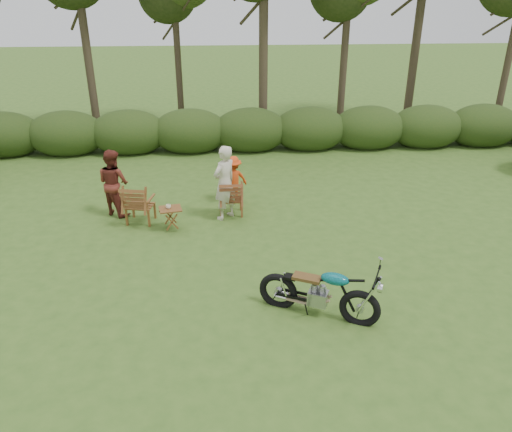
{
  "coord_description": "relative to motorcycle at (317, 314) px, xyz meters",
  "views": [
    {
      "loc": [
        -0.97,
        -7.21,
        5.09
      ],
      "look_at": [
        -0.34,
        1.71,
        0.9
      ],
      "focal_mm": 35.0,
      "sensor_mm": 36.0,
      "label": 1
    }
  ],
  "objects": [
    {
      "name": "adult_b",
      "position": [
        -4.11,
        4.36,
        0.0
      ],
      "size": [
        0.99,
        0.96,
        1.61
      ],
      "primitive_type": "imported",
      "rotation": [
        0.0,
        0.0,
        2.49
      ],
      "color": "maroon",
      "rests_on": "ground"
    },
    {
      "name": "adult_a",
      "position": [
        -1.49,
        3.93,
        0.0
      ],
      "size": [
        0.76,
        0.76,
        1.78
      ],
      "primitive_type": "imported",
      "rotation": [
        0.0,
        0.0,
        3.93
      ],
      "color": "beige",
      "rests_on": "ground"
    },
    {
      "name": "tree_line",
      "position": [
        -0.05,
        10.08,
        3.81
      ],
      "size": [
        22.52,
        11.62,
        8.14
      ],
      "color": "#3A2C20",
      "rests_on": "ground"
    },
    {
      "name": "cup",
      "position": [
        -2.76,
        3.39,
        0.57
      ],
      "size": [
        0.13,
        0.13,
        0.09
      ],
      "primitive_type": "imported",
      "rotation": [
        0.0,
        0.0,
        0.22
      ],
      "color": "beige",
      "rests_on": "side_table"
    },
    {
      "name": "ground",
      "position": [
        -0.55,
        0.34,
        0.0
      ],
      "size": [
        80.0,
        80.0,
        0.0
      ],
      "primitive_type": "plane",
      "color": "#33531B",
      "rests_on": "ground"
    },
    {
      "name": "lawn_chair_left",
      "position": [
        -3.46,
        3.85,
        0.0
      ],
      "size": [
        0.79,
        0.79,
        0.98
      ],
      "primitive_type": null,
      "rotation": [
        0.0,
        0.0,
        2.95
      ],
      "color": "brown",
      "rests_on": "ground"
    },
    {
      "name": "motorcycle",
      "position": [
        0.0,
        0.0,
        0.0
      ],
      "size": [
        2.1,
        1.52,
        1.12
      ],
      "primitive_type": null,
      "rotation": [
        0.0,
        0.0,
        -0.44
      ],
      "color": "#0C959C",
      "rests_on": "ground"
    },
    {
      "name": "child",
      "position": [
        -1.27,
        4.89,
        0.0
      ],
      "size": [
        0.9,
        0.74,
        1.21
      ],
      "primitive_type": "imported",
      "rotation": [
        0.0,
        0.0,
        3.58
      ],
      "color": "#D54114",
      "rests_on": "ground"
    },
    {
      "name": "side_table",
      "position": [
        -2.72,
        3.4,
        0.26
      ],
      "size": [
        0.58,
        0.52,
        0.52
      ],
      "primitive_type": null,
      "rotation": [
        0.0,
        0.0,
        0.2
      ],
      "color": "brown",
      "rests_on": "ground"
    },
    {
      "name": "lawn_chair_right",
      "position": [
        -1.35,
        4.13,
        0.0
      ],
      "size": [
        0.64,
        0.64,
        0.92
      ],
      "primitive_type": null,
      "rotation": [
        0.0,
        0.0,
        3.16
      ],
      "color": "brown",
      "rests_on": "ground"
    }
  ]
}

